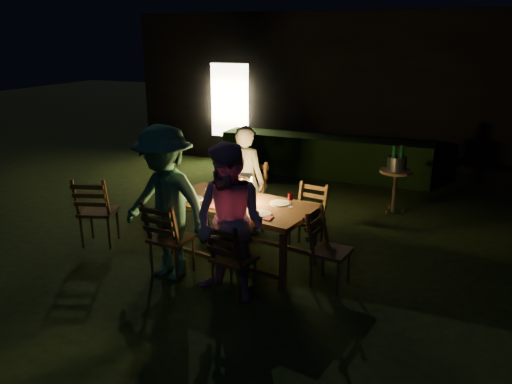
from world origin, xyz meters
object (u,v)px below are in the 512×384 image
at_px(ice_bucket, 397,163).
at_px(chair_near_left, 171,251).
at_px(person_opp_right, 230,224).
at_px(bottle_bucket_b, 401,160).
at_px(lantern, 245,190).
at_px(chair_near_right, 233,271).
at_px(bottle_bucket_a, 393,161).
at_px(side_table, 396,175).
at_px(chair_far_left, 244,212).
at_px(chair_far_right, 306,230).
at_px(person_house_side, 246,180).
at_px(bottle_table, 223,188).
at_px(person_opp_left, 166,204).
at_px(chair_end, 329,263).
at_px(dining_table, 239,208).
at_px(chair_spare, 99,223).

bearing_deg(ice_bucket, chair_near_left, -122.99).
bearing_deg(person_opp_right, bottle_bucket_b, 80.00).
bearing_deg(lantern, bottle_bucket_b, 59.33).
distance_m(chair_near_right, bottle_bucket_a, 3.64).
xyz_separation_m(lantern, side_table, (1.49, 2.56, -0.32)).
height_order(chair_near_left, lantern, lantern).
distance_m(chair_near_left, chair_far_left, 1.54).
height_order(chair_far_right, person_house_side, person_house_side).
distance_m(chair_far_left, ice_bucket, 2.60).
relative_size(ice_bucket, bottle_bucket_a, 0.94).
bearing_deg(chair_near_left, chair_near_right, -5.41).
xyz_separation_m(person_opp_right, side_table, (1.25, 3.48, -0.24)).
relative_size(lantern, bottle_table, 1.25).
height_order(person_opp_right, lantern, person_opp_right).
bearing_deg(side_table, chair_far_left, -136.53).
bearing_deg(person_opp_left, bottle_table, 76.29).
xyz_separation_m(lantern, ice_bucket, (1.49, 2.56, -0.12)).
bearing_deg(chair_end, lantern, -94.24).
distance_m(dining_table, ice_bucket, 3.03).
relative_size(person_house_side, person_opp_right, 0.92).
distance_m(chair_end, lantern, 1.35).
bearing_deg(lantern, person_opp_right, -75.58).
distance_m(person_opp_left, side_table, 3.96).
distance_m(chair_far_left, person_opp_left, 1.69).
distance_m(bottle_bucket_a, bottle_bucket_b, 0.13).
relative_size(chair_near_right, chair_spare, 0.91).
bearing_deg(chair_near_right, chair_spare, 178.40).
bearing_deg(chair_far_right, ice_bucket, -106.45).
bearing_deg(chair_far_left, chair_end, 154.39).
bearing_deg(chair_end, person_house_side, -117.80).
relative_size(person_house_side, ice_bucket, 5.22).
distance_m(chair_near_right, chair_spare, 2.34).
distance_m(chair_spare, person_house_side, 2.09).
bearing_deg(lantern, chair_spare, -171.26).
bearing_deg(side_table, bottle_bucket_b, 38.66).
height_order(lantern, ice_bucket, lantern).
distance_m(chair_near_right, bottle_bucket_b, 3.75).
bearing_deg(chair_near_left, bottle_bucket_a, 62.09).
bearing_deg(ice_bucket, bottle_bucket_a, -141.34).
xyz_separation_m(chair_near_right, chair_far_left, (-0.61, 1.68, 0.04)).
height_order(chair_far_right, bottle_bucket_b, bottle_bucket_b).
height_order(chair_near_left, chair_end, chair_near_left).
bearing_deg(lantern, ice_bucket, 59.77).
distance_m(person_house_side, bottle_bucket_a, 2.45).
xyz_separation_m(person_opp_left, bottle_table, (0.34, 0.77, 0.01)).
bearing_deg(lantern, chair_near_right, -74.28).
relative_size(chair_near_right, person_opp_right, 0.54).
xyz_separation_m(side_table, ice_bucket, (0.00, 0.00, 0.19)).
relative_size(bottle_table, bottle_bucket_a, 0.88).
bearing_deg(chair_end, person_opp_left, -65.80).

